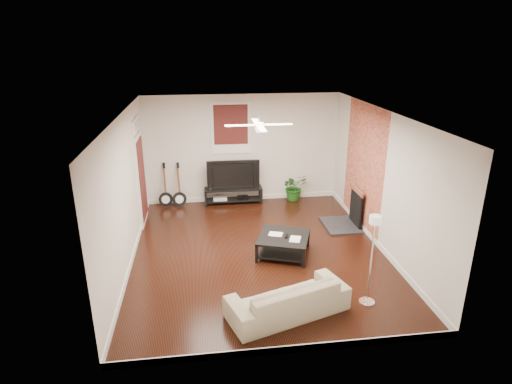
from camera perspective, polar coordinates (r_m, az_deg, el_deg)
The scene contains 14 objects.
room at distance 8.18m, azimuth 0.37°, elevation 0.70°, with size 5.01×6.01×2.81m.
brick_accent at distance 9.74m, azimuth 14.21°, elevation 3.23°, with size 0.02×2.20×2.80m, color #B14B39.
fireplace at distance 9.94m, azimuth 12.21°, elevation -2.00°, with size 0.80×1.10×0.92m, color black.
window_back at distance 10.87m, azimuth -3.40°, elevation 8.50°, with size 1.00×0.06×1.30m, color #37100F.
door_left at distance 10.06m, azimuth -15.21°, elevation 2.79°, with size 0.08×1.00×2.50m, color white.
tv_stand at distance 11.16m, azimuth -3.05°, elevation -0.48°, with size 1.50×0.40×0.42m, color black.
tv at distance 10.99m, azimuth -3.12°, elevation 2.48°, with size 1.35×0.18×0.78m, color black.
coffee_table at distance 8.58m, azimuth 3.70°, elevation -7.11°, with size 0.96×0.96×0.40m, color black.
sofa at distance 6.85m, azimuth 4.29°, elevation -13.96°, with size 1.91×0.75×0.56m, color tan.
floor_lamp at distance 7.05m, azimuth 15.17°, elevation -8.88°, with size 0.26×0.26×1.56m, color white, non-canonical shape.
potted_plant at distance 11.38m, azimuth 5.14°, elevation 0.70°, with size 0.66×0.57×0.73m, color #1E5A19.
guitar_left at distance 11.02m, azimuth -12.14°, elevation 0.84°, with size 0.36×0.25×1.15m, color black, non-canonical shape.
guitar_right at distance 10.97m, azimuth -10.33°, elevation 0.87°, with size 0.36×0.25×1.15m, color black, non-canonical shape.
ceiling_fan at distance 7.87m, azimuth 0.39°, elevation 8.98°, with size 1.24×1.24×0.32m, color white, non-canonical shape.
Camera 1 is at (-1.07, -7.65, 4.09)m, focal length 29.83 mm.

